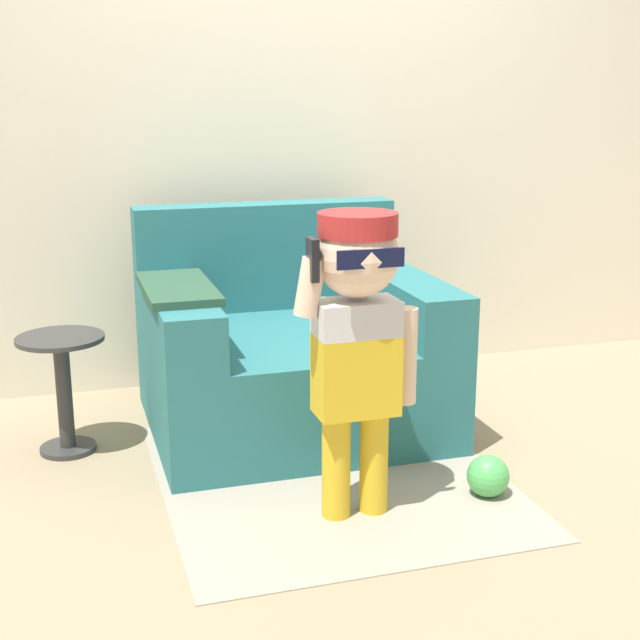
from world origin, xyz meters
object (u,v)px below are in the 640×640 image
at_px(side_table, 63,382).
at_px(toy_ball, 488,476).
at_px(armchair, 288,353).
at_px(person_child, 357,319).

bearing_deg(side_table, toy_ball, -31.22).
bearing_deg(toy_ball, side_table, 148.78).
height_order(armchair, toy_ball, armchair).
bearing_deg(toy_ball, armchair, 118.27).
height_order(armchair, side_table, armchair).
relative_size(armchair, person_child, 1.17).
xyz_separation_m(person_child, toy_ball, (0.48, -0.01, -0.59)).
distance_m(person_child, side_table, 1.28).
xyz_separation_m(armchair, side_table, (-0.90, -0.05, -0.02)).
distance_m(armchair, toy_ball, 1.03).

